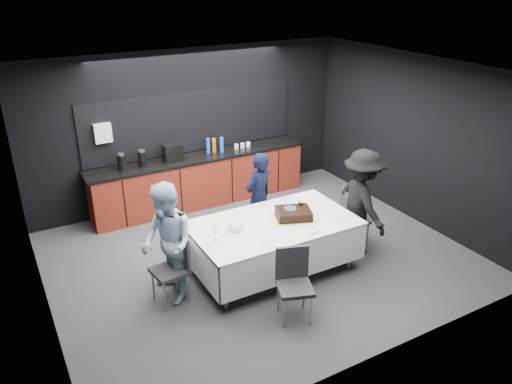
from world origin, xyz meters
TOP-DOWN VIEW (x-y plane):
  - ground at (0.00, 0.00)m, footprint 6.00×6.00m
  - room_shell at (0.00, 0.00)m, footprint 6.04×5.04m
  - kitchenette at (-0.02, 2.22)m, footprint 4.10×0.64m
  - party_table at (0.00, -0.40)m, footprint 2.32×1.32m
  - cake_assembly at (0.33, -0.42)m, footprint 0.63×0.58m
  - plate_stack at (-0.56, -0.34)m, footprint 0.21×0.21m
  - loose_plate_near at (-0.30, -0.84)m, footprint 0.22×0.22m
  - loose_plate_right_a at (0.87, -0.22)m, footprint 0.21×0.21m
  - loose_plate_right_b at (0.84, -0.79)m, footprint 0.21×0.21m
  - loose_plate_far at (-0.06, 0.10)m, footprint 0.20×0.20m
  - fork_pile at (0.33, -0.90)m, footprint 0.17×0.12m
  - champagne_flute at (-0.92, -0.45)m, footprint 0.06×0.06m
  - chair_left at (-1.47, -0.36)m, footprint 0.47×0.47m
  - chair_right at (1.47, -0.32)m, footprint 0.56×0.56m
  - chair_near at (-0.30, -1.40)m, footprint 0.54×0.54m
  - person_center at (0.26, 0.49)m, footprint 0.62×0.50m
  - person_left at (-1.53, -0.31)m, footprint 0.63×0.81m
  - person_right at (1.44, -0.57)m, footprint 0.74×1.14m

SIDE VIEW (x-z plane):
  - ground at x=0.00m, z-range 0.00..0.00m
  - chair_left at x=-1.47m, z-range 0.07..1.00m
  - chair_right at x=1.47m, z-range 0.07..1.00m
  - chair_near at x=-0.30m, z-range 0.07..1.00m
  - kitchenette at x=-0.02m, z-range -0.48..1.57m
  - party_table at x=0.00m, z-range 0.25..1.03m
  - person_center at x=0.26m, z-range 0.00..1.49m
  - loose_plate_near at x=-0.30m, z-range 0.78..0.79m
  - loose_plate_right_a at x=0.87m, z-range 0.78..0.79m
  - loose_plate_right_b at x=0.84m, z-range 0.78..0.79m
  - loose_plate_far at x=-0.06m, z-range 0.78..0.79m
  - fork_pile at x=0.33m, z-range 0.78..0.81m
  - person_left at x=-1.53m, z-range 0.00..1.64m
  - person_right at x=1.44m, z-range 0.00..1.65m
  - plate_stack at x=-0.56m, z-range 0.78..0.88m
  - cake_assembly at x=0.33m, z-range 0.76..0.93m
  - champagne_flute at x=-0.92m, z-range 0.83..1.05m
  - room_shell at x=0.00m, z-range 0.45..3.27m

